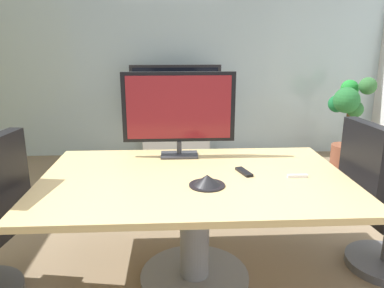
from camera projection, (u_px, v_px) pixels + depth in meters
name	position (u px, v px, depth m)	size (l,w,h in m)	color
wall_back_glass_partition	(172.00, 63.00, 5.19)	(6.01, 0.10, 2.63)	#9EB2B7
conference_table	(194.00, 202.00, 2.46)	(1.99, 1.27, 0.76)	tan
office_chair_right	(380.00, 211.00, 2.60)	(0.61, 0.59, 1.09)	#4C4C51
tv_monitor	(178.00, 110.00, 2.76)	(0.84, 0.18, 0.64)	#333338
wall_display_unit	(176.00, 129.00, 5.08)	(1.20, 0.36, 1.31)	#B7BABC
potted_plant	(347.00, 117.00, 4.71)	(0.56, 0.58, 1.18)	brown
conference_phone	(206.00, 181.00, 2.25)	(0.22, 0.22, 0.07)	black
remote_control	(243.00, 172.00, 2.47)	(0.05, 0.17, 0.02)	black
whiteboard_marker	(297.00, 176.00, 2.39)	(0.13, 0.02, 0.02)	silver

